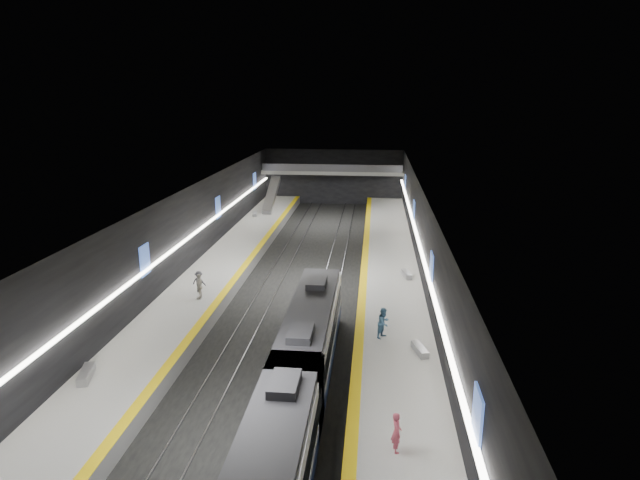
# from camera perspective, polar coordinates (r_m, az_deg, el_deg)

# --- Properties ---
(ground) EXTENTS (70.00, 70.00, 0.00)m
(ground) POSITION_cam_1_polar(r_m,az_deg,el_deg) (45.57, -2.05, -4.91)
(ground) COLOR black
(ground) RESTS_ON ground
(ceiling) EXTENTS (20.00, 70.00, 0.04)m
(ceiling) POSITION_cam_1_polar(r_m,az_deg,el_deg) (43.44, -2.15, 5.03)
(ceiling) COLOR beige
(ceiling) RESTS_ON wall_left
(wall_left) EXTENTS (0.04, 70.00, 8.00)m
(wall_left) POSITION_cam_1_polar(r_m,az_deg,el_deg) (46.76, -14.33, 0.28)
(wall_left) COLOR black
(wall_left) RESTS_ON ground
(wall_right) EXTENTS (0.04, 70.00, 8.00)m
(wall_right) POSITION_cam_1_polar(r_m,az_deg,el_deg) (44.11, 10.88, -0.42)
(wall_right) COLOR black
(wall_right) RESTS_ON ground
(wall_back) EXTENTS (20.00, 0.04, 8.00)m
(wall_back) POSITION_cam_1_polar(r_m,az_deg,el_deg) (78.44, 1.46, 6.75)
(wall_back) COLOR black
(wall_back) RESTS_ON ground
(platform_left) EXTENTS (5.00, 70.00, 1.00)m
(platform_left) POSITION_cam_1_polar(r_m,az_deg,el_deg) (46.98, -11.17, -3.92)
(platform_left) COLOR slate
(platform_left) RESTS_ON ground
(tile_surface_left) EXTENTS (5.00, 70.00, 0.02)m
(tile_surface_left) POSITION_cam_1_polar(r_m,az_deg,el_deg) (46.82, -11.21, -3.33)
(tile_surface_left) COLOR #A3A39E
(tile_surface_left) RESTS_ON platform_left
(tactile_strip_left) EXTENTS (0.60, 70.00, 0.02)m
(tactile_strip_left) POSITION_cam_1_polar(r_m,az_deg,el_deg) (46.23, -8.59, -3.44)
(tactile_strip_left) COLOR yellow
(tactile_strip_left) RESTS_ON platform_left
(platform_right) EXTENTS (5.00, 70.00, 1.00)m
(platform_right) POSITION_cam_1_polar(r_m,az_deg,el_deg) (45.02, 7.47, -4.62)
(platform_right) COLOR slate
(platform_right) RESTS_ON ground
(tile_surface_right) EXTENTS (5.00, 70.00, 0.02)m
(tile_surface_right) POSITION_cam_1_polar(r_m,az_deg,el_deg) (44.85, 7.49, -4.01)
(tile_surface_right) COLOR #A3A39E
(tile_surface_right) RESTS_ON platform_right
(tactile_strip_right) EXTENTS (0.60, 70.00, 0.02)m
(tactile_strip_right) POSITION_cam_1_polar(r_m,az_deg,el_deg) (44.83, 4.68, -3.92)
(tactile_strip_right) COLOR yellow
(tactile_strip_right) RESTS_ON platform_right
(rails) EXTENTS (6.52, 70.00, 0.12)m
(rails) POSITION_cam_1_polar(r_m,az_deg,el_deg) (45.55, -2.05, -4.84)
(rails) COLOR gray
(rails) RESTS_ON ground
(train) EXTENTS (2.69, 27.40, 3.60)m
(train) POSITION_cam_1_polar(r_m,az_deg,el_deg) (26.10, -2.82, -16.09)
(train) COLOR #0F1938
(train) RESTS_ON ground
(ad_posters) EXTENTS (19.94, 53.50, 2.20)m
(ad_posters) POSITION_cam_1_polar(r_m,az_deg,el_deg) (45.17, -1.93, 0.89)
(ad_posters) COLOR #466CD3
(ad_posters) RESTS_ON wall_left
(cove_light_left) EXTENTS (0.25, 68.60, 0.12)m
(cove_light_left) POSITION_cam_1_polar(r_m,az_deg,el_deg) (46.74, -14.08, 0.04)
(cove_light_left) COLOR white
(cove_light_left) RESTS_ON wall_left
(cove_light_right) EXTENTS (0.25, 68.60, 0.12)m
(cove_light_right) POSITION_cam_1_polar(r_m,az_deg,el_deg) (44.14, 10.60, -0.66)
(cove_light_right) COLOR white
(cove_light_right) RESTS_ON wall_right
(mezzanine_bridge) EXTENTS (20.00, 3.00, 1.50)m
(mezzanine_bridge) POSITION_cam_1_polar(r_m,az_deg,el_deg) (76.24, 1.34, 7.28)
(mezzanine_bridge) COLOR gray
(mezzanine_bridge) RESTS_ON wall_left
(escalator) EXTENTS (1.20, 7.50, 3.92)m
(escalator) POSITION_cam_1_polar(r_m,az_deg,el_deg) (70.82, -5.21, 4.84)
(escalator) COLOR #99999E
(escalator) RESTS_ON platform_left
(bench_left_near) EXTENTS (1.06, 2.05, 0.48)m
(bench_left_near) POSITION_cam_1_polar(r_m,az_deg,el_deg) (32.13, -23.68, -12.99)
(bench_left_near) COLOR #99999E
(bench_left_near) RESTS_ON platform_left
(bench_left_far) EXTENTS (0.83, 1.80, 0.43)m
(bench_left_far) POSITION_cam_1_polar(r_m,az_deg,el_deg) (67.30, -6.98, 2.76)
(bench_left_far) COLOR #99999E
(bench_left_far) RESTS_ON platform_left
(bench_right_near) EXTENTS (0.97, 1.84, 0.43)m
(bench_right_near) POSITION_cam_1_polar(r_m,az_deg,el_deg) (32.68, 10.60, -11.42)
(bench_right_near) COLOR #99999E
(bench_right_near) RESTS_ON platform_right
(bench_right_far) EXTENTS (0.80, 1.86, 0.44)m
(bench_right_far) POSITION_cam_1_polar(r_m,az_deg,el_deg) (45.21, 9.23, -3.64)
(bench_right_far) COLOR #99999E
(bench_right_far) RESTS_ON platform_right
(passenger_right_a) EXTENTS (0.57, 0.74, 1.83)m
(passenger_right_a) POSITION_cam_1_polar(r_m,az_deg,el_deg) (24.31, 8.16, -19.68)
(passenger_right_a) COLOR #C3495C
(passenger_right_a) RESTS_ON platform_right
(passenger_right_b) EXTENTS (1.15, 1.21, 1.97)m
(passenger_right_b) POSITION_cam_1_polar(r_m,az_deg,el_deg) (33.91, 6.81, -8.79)
(passenger_right_b) COLOR teal
(passenger_right_b) RESTS_ON platform_right
(passenger_left_a) EXTENTS (0.55, 1.17, 1.95)m
(passenger_left_a) POSITION_cam_1_polar(r_m,az_deg,el_deg) (40.74, -12.73, -4.86)
(passenger_left_a) COLOR beige
(passenger_left_a) RESTS_ON platform_left
(passenger_left_b) EXTENTS (1.18, 0.81, 1.67)m
(passenger_left_b) POSITION_cam_1_polar(r_m,az_deg,el_deg) (42.12, -12.78, -4.38)
(passenger_left_b) COLOR #3E3E46
(passenger_left_b) RESTS_ON platform_left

